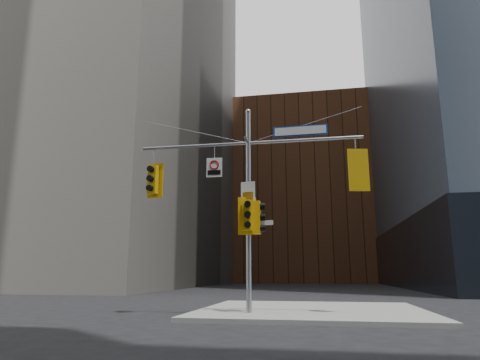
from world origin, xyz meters
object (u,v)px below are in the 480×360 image
(traffic_light_east_arm, at_px, (357,171))
(street_sign_blade, at_px, (300,131))
(signal_assembly, at_px, (248,186))
(traffic_light_pole_front, at_px, (247,215))
(traffic_light_pole_side, at_px, (258,218))
(regulatory_sign_arm, at_px, (214,167))
(traffic_light_west_arm, at_px, (153,180))

(traffic_light_east_arm, xyz_separation_m, street_sign_blade, (-1.86, 0.00, 1.55))
(signal_assembly, relative_size, traffic_light_east_arm, 5.54)
(signal_assembly, height_order, traffic_light_east_arm, signal_assembly)
(street_sign_blade, bearing_deg, traffic_light_pole_front, -170.52)
(traffic_light_pole_side, distance_m, regulatory_sign_arm, 2.44)
(traffic_light_east_arm, xyz_separation_m, traffic_light_pole_side, (-3.39, 0.01, -1.50))
(traffic_light_west_arm, bearing_deg, regulatory_sign_arm, 7.24)
(traffic_light_east_arm, height_order, traffic_light_pole_front, traffic_light_east_arm)
(signal_assembly, xyz_separation_m, traffic_light_west_arm, (-3.57, 0.01, 0.38))
(signal_assembly, height_order, street_sign_blade, signal_assembly)
(traffic_light_west_arm, bearing_deg, traffic_light_pole_side, 7.99)
(signal_assembly, xyz_separation_m, traffic_light_pole_front, (-0.00, -0.27, -1.06))
(traffic_light_east_arm, bearing_deg, traffic_light_west_arm, -10.97)
(signal_assembly, bearing_deg, traffic_light_east_arm, 0.00)
(traffic_light_west_arm, xyz_separation_m, regulatory_sign_arm, (2.33, -0.03, 0.37))
(traffic_light_pole_front, bearing_deg, traffic_light_pole_side, 27.66)
(traffic_light_pole_front, distance_m, regulatory_sign_arm, 2.21)
(signal_assembly, relative_size, traffic_light_west_arm, 6.09)
(regulatory_sign_arm, bearing_deg, traffic_light_pole_front, -14.11)
(traffic_light_west_arm, relative_size, traffic_light_pole_side, 1.16)
(street_sign_blade, bearing_deg, regulatory_sign_arm, -178.33)
(traffic_light_east_arm, relative_size, regulatory_sign_arm, 2.04)
(traffic_light_pole_front, bearing_deg, street_sign_blade, -3.97)
(traffic_light_west_arm, relative_size, street_sign_blade, 0.69)
(traffic_light_west_arm, height_order, traffic_light_pole_side, traffic_light_west_arm)
(traffic_light_pole_side, bearing_deg, signal_assembly, 90.23)
(traffic_light_pole_side, distance_m, traffic_light_pole_front, 0.43)
(traffic_light_pole_front, relative_size, street_sign_blade, 0.68)
(traffic_light_west_arm, bearing_deg, street_sign_blade, 7.96)
(signal_assembly, xyz_separation_m, regulatory_sign_arm, (-1.24, -0.02, 0.76))
(traffic_light_pole_side, xyz_separation_m, traffic_light_pole_front, (-0.33, -0.27, 0.05))
(traffic_light_east_arm, bearing_deg, traffic_light_pole_front, -6.77)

